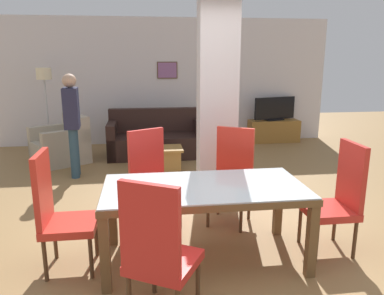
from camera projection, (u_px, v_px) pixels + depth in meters
ground_plane at (204, 258)px, 3.58m from camera, size 18.00×18.00×0.00m
back_wall at (167, 82)px, 8.19m from camera, size 7.20×0.09×2.70m
divider_pillar at (217, 99)px, 4.82m from camera, size 0.50×0.31×2.70m
dining_table at (204, 200)px, 3.44m from camera, size 1.84×0.92×0.74m
dining_chair_far_right at (232, 174)px, 4.30m from camera, size 0.63×0.63×1.09m
dining_chair_far_left at (152, 177)px, 4.20m from camera, size 0.62×0.62×1.09m
dining_chair_head_left at (58, 210)px, 3.28m from camera, size 0.46×0.46×1.09m
dining_chair_head_right at (338, 196)px, 3.61m from camera, size 0.46×0.46×1.09m
dining_chair_near_left at (158, 250)px, 2.60m from camera, size 0.63×0.63×1.09m
sofa at (157, 140)px, 7.28m from camera, size 1.83×0.87×0.89m
armchair at (62, 146)px, 6.80m from camera, size 1.16×1.16×0.85m
coffee_table at (161, 159)px, 6.29m from camera, size 0.71×0.49×0.40m
bottle at (148, 143)px, 6.11m from camera, size 0.06×0.06×0.30m
tv_stand at (274, 131)px, 8.48m from camera, size 1.12×0.40×0.49m
tv_screen at (275, 109)px, 8.36m from camera, size 1.00×0.32×0.52m
floor_lamp at (45, 83)px, 7.24m from camera, size 0.29×0.29×1.68m
standing_person at (72, 119)px, 5.83m from camera, size 0.25×0.40×1.63m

